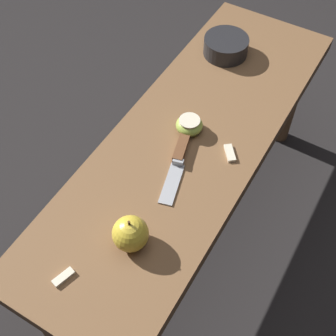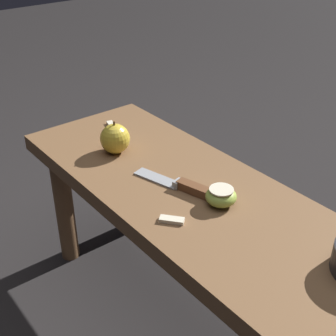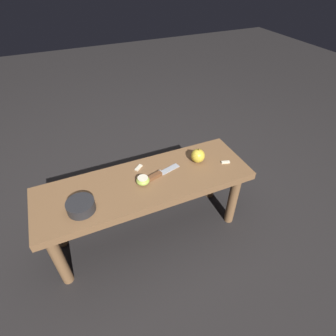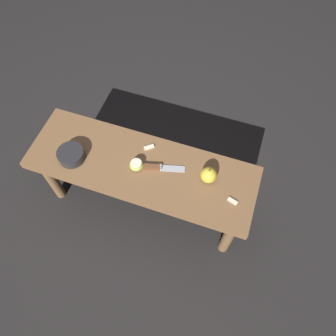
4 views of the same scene
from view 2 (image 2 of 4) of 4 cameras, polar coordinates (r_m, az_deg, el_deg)
ground_plane at (r=1.28m, az=4.28°, el=-19.57°), size 8.00×8.00×0.00m
wooden_bench at (r=1.03m, az=5.02°, el=-7.17°), size 1.09×0.35×0.41m
knife at (r=1.03m, az=2.13°, el=-2.35°), size 0.21×0.08×0.02m
apple_whole at (r=1.17m, az=-6.48°, el=3.58°), size 0.07×0.07×0.08m
apple_cut at (r=0.98m, az=6.48°, el=-3.43°), size 0.07×0.07×0.04m
apple_slice_near_knife at (r=1.32m, az=-6.92°, el=5.23°), size 0.05×0.03×0.01m
apple_slice_center at (r=0.94m, az=0.45°, el=-6.34°), size 0.05×0.05×0.01m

